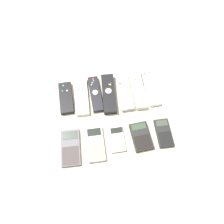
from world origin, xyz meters
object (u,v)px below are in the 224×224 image
Objects in this scene: remote_3 at (109,94)px; remote_5 at (138,89)px; remote_2 at (95,94)px; remote_6 at (150,87)px; remote_4 at (124,92)px; calculator_4 at (164,133)px; calculator_3 at (141,136)px; calculator_0 at (71,148)px; calculator_2 at (118,139)px; calculator_1 at (95,144)px; remote_1 at (82,97)px; remote_0 at (66,98)px.

remote_5 is (0.13, 0.00, 0.00)m from remote_3.
remote_3 reaches higher than remote_2.
remote_4 is at bearing -176.42° from remote_6.
remote_2 is 1.45× the size of calculator_4.
remote_2 is 0.88× the size of remote_5.
calculator_0 is at bearing 177.05° from calculator_3.
calculator_2 is (-0.13, -0.22, -0.01)m from remote_5.
remote_2 is 0.27m from calculator_0.
remote_5 is 0.32m from calculator_1.
remote_1 is at bearing 131.51° from calculator_3.
remote_1 is at bearing 120.24° from calculator_2.
remote_2 reaches higher than calculator_0.
calculator_1 is at bearing -175.43° from calculator_2.
remote_2 is at bearing 106.22° from calculator_2.
remote_6 reaches higher than calculator_3.
remote_5 is at bearing 107.03° from calculator_4.
remote_3 is 0.22m from calculator_2.
remote_3 is at bearing 179.89° from remote_4.
remote_5 is (0.33, -0.01, 0.00)m from remote_0.
remote_6 reaches higher than calculator_0.
remote_3 is 0.20m from remote_6.
remote_1 reaches higher than calculator_3.
remote_1 is 0.06m from remote_2.
remote_5 is at bearing -176.03° from remote_6.
calculator_2 is at bearing 174.17° from calculator_3.
calculator_3 is at bearing -2.27° from calculator_2.
remote_3 is at bearing -176.25° from remote_5.
remote_4 is (0.27, -0.01, 0.00)m from remote_0.
calculator_3 reaches higher than calculator_0.
remote_4 reaches higher than calculator_2.
remote_3 is (0.20, -0.01, 0.00)m from remote_0.
remote_6 is at bearing 92.10° from calculator_4.
remote_0 is 0.38m from calculator_3.
remote_5 is at bearing 37.13° from calculator_0.
remote_6 is at bearing -1.94° from remote_2.
calculator_2 is (0.20, -0.23, -0.00)m from remote_0.
calculator_1 is at bearing -125.67° from remote_4.
remote_3 is 0.25m from calculator_1.
calculator_4 is (0.20, -0.22, -0.01)m from remote_3.
remote_1 is at bearing -179.03° from remote_3.
calculator_4 is at bearing 2.64° from calculator_0.
remote_5 reaches higher than calculator_4.
remote_0 is 0.77× the size of remote_5.
calculator_0 is 1.24× the size of calculator_4.
remote_1 reaches higher than calculator_4.
remote_0 is at bearing 115.04° from calculator_1.
remote_6 is 0.46m from calculator_0.
remote_6 is (0.19, 0.01, -0.00)m from remote_3.
remote_4 reaches higher than remote_2.
remote_3 reaches higher than calculator_4.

